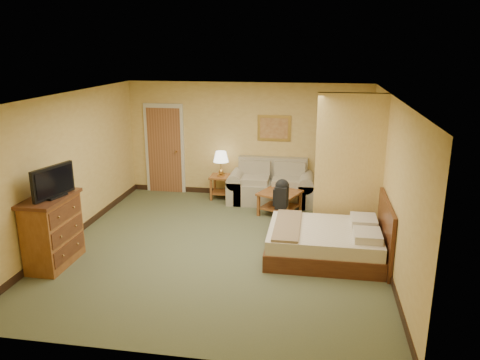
% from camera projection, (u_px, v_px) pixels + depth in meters
% --- Properties ---
extents(floor, '(6.00, 6.00, 0.00)m').
position_uv_depth(floor, '(221.00, 247.00, 8.14)').
color(floor, '#535839').
rests_on(floor, ground).
extents(ceiling, '(6.00, 6.00, 0.00)m').
position_uv_depth(ceiling, '(219.00, 96.00, 7.42)').
color(ceiling, white).
rests_on(ceiling, back_wall).
extents(back_wall, '(5.50, 0.02, 2.60)m').
position_uv_depth(back_wall, '(247.00, 140.00, 10.62)').
color(back_wall, '#DCB35D').
rests_on(back_wall, floor).
extents(left_wall, '(0.02, 6.00, 2.60)m').
position_uv_depth(left_wall, '(67.00, 168.00, 8.21)').
color(left_wall, '#DCB35D').
rests_on(left_wall, floor).
extents(right_wall, '(0.02, 6.00, 2.60)m').
position_uv_depth(right_wall, '(391.00, 183.00, 7.34)').
color(right_wall, '#DCB35D').
rests_on(right_wall, floor).
extents(partition, '(1.20, 0.15, 2.60)m').
position_uv_depth(partition, '(349.00, 167.00, 8.32)').
color(partition, '#DCB35D').
rests_on(partition, floor).
extents(door, '(0.94, 0.16, 2.10)m').
position_uv_depth(door, '(165.00, 149.00, 10.97)').
color(door, beige).
rests_on(door, floor).
extents(baseboard, '(5.50, 0.02, 0.12)m').
position_uv_depth(baseboard, '(247.00, 192.00, 10.96)').
color(baseboard, black).
rests_on(baseboard, floor).
extents(loveseat, '(1.89, 0.88, 0.96)m').
position_uv_depth(loveseat, '(271.00, 189.00, 10.40)').
color(loveseat, tan).
rests_on(loveseat, floor).
extents(side_table, '(0.49, 0.49, 0.54)m').
position_uv_depth(side_table, '(221.00, 183.00, 10.64)').
color(side_table, brown).
rests_on(side_table, floor).
extents(table_lamp, '(0.34, 0.34, 0.56)m').
position_uv_depth(table_lamp, '(221.00, 157.00, 10.47)').
color(table_lamp, '#B88A43').
rests_on(table_lamp, side_table).
extents(coffee_table, '(0.97, 0.97, 0.48)m').
position_uv_depth(coffee_table, '(280.00, 198.00, 9.64)').
color(coffee_table, brown).
rests_on(coffee_table, floor).
extents(wall_picture, '(0.74, 0.04, 0.58)m').
position_uv_depth(wall_picture, '(274.00, 128.00, 10.42)').
color(wall_picture, '#B78E3F').
rests_on(wall_picture, back_wall).
extents(dresser, '(0.56, 1.06, 1.14)m').
position_uv_depth(dresser, '(53.00, 231.00, 7.35)').
color(dresser, brown).
rests_on(dresser, floor).
extents(tv, '(0.28, 0.80, 0.49)m').
position_uv_depth(tv, '(53.00, 183.00, 7.12)').
color(tv, black).
rests_on(tv, dresser).
extents(bed, '(1.92, 1.57, 1.02)m').
position_uv_depth(bed, '(328.00, 241.00, 7.68)').
color(bed, '#4B2211').
rests_on(bed, floor).
extents(backpack, '(0.25, 0.33, 0.54)m').
position_uv_depth(backpack, '(282.00, 193.00, 8.55)').
color(backpack, black).
rests_on(backpack, bed).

